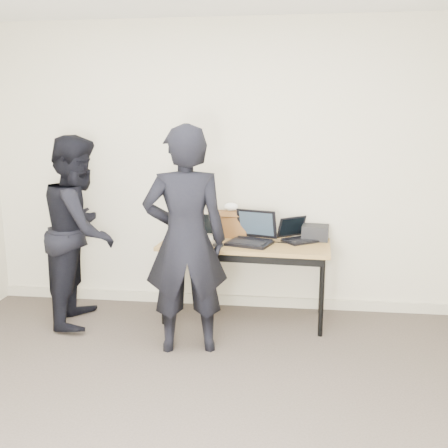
% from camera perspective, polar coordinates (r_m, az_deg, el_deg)
% --- Properties ---
extents(room, '(4.60, 4.60, 2.80)m').
position_cam_1_polar(room, '(2.53, -6.67, 1.59)').
color(room, '#453C34').
rests_on(room, ground).
extents(desk, '(1.54, 0.75, 0.72)m').
position_cam_1_polar(desk, '(4.48, 2.38, -2.90)').
color(desk, olive).
rests_on(desk, ground).
extents(laptop_beige, '(0.37, 0.36, 0.26)m').
position_cam_1_polar(laptop_beige, '(4.48, -3.10, -1.43)').
color(laptop_beige, beige).
rests_on(laptop_beige, desk).
extents(laptop_center, '(0.46, 0.45, 0.29)m').
position_cam_1_polar(laptop_center, '(4.45, 3.21, -1.37)').
color(laptop_center, black).
rests_on(laptop_center, desk).
extents(laptop_right, '(0.40, 0.39, 0.21)m').
position_cam_1_polar(laptop_right, '(4.57, 8.35, -1.33)').
color(laptop_right, black).
rests_on(laptop_right, desk).
extents(leather_satchel, '(0.36, 0.18, 0.25)m').
position_cam_1_polar(leather_satchel, '(4.67, 0.44, 0.08)').
color(leather_satchel, brown).
rests_on(leather_satchel, desk).
extents(tissue, '(0.14, 0.12, 0.08)m').
position_cam_1_polar(tissue, '(4.65, 0.81, 1.98)').
color(tissue, white).
rests_on(tissue, leather_satchel).
extents(equipment_box, '(0.26, 0.23, 0.14)m').
position_cam_1_polar(equipment_box, '(4.63, 10.39, -0.97)').
color(equipment_box, black).
rests_on(equipment_box, desk).
extents(power_brick, '(0.09, 0.06, 0.03)m').
position_cam_1_polar(power_brick, '(4.32, -0.69, -2.42)').
color(power_brick, black).
rests_on(power_brick, desk).
extents(cables, '(1.14, 0.51, 0.01)m').
position_cam_1_polar(cables, '(4.47, 3.02, -2.10)').
color(cables, black).
rests_on(cables, desk).
extents(person_typist, '(0.72, 0.55, 1.77)m').
position_cam_1_polar(person_typist, '(3.84, -4.42, -1.92)').
color(person_typist, black).
rests_on(person_typist, ground).
extents(person_observer, '(0.75, 0.90, 1.67)m').
position_cam_1_polar(person_observer, '(4.60, -16.11, -0.70)').
color(person_observer, black).
rests_on(person_observer, ground).
extents(baseboard, '(4.50, 0.03, 0.10)m').
position_cam_1_polar(baseboard, '(5.00, -0.27, -8.64)').
color(baseboard, '#B9B299').
rests_on(baseboard, ground).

